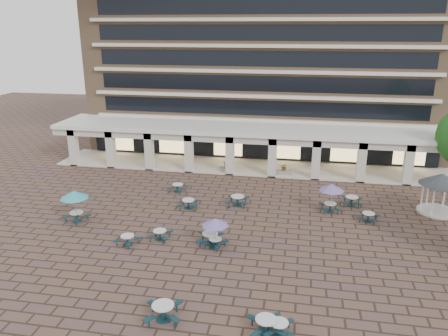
{
  "coord_description": "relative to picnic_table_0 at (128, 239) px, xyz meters",
  "views": [
    {
      "loc": [
        4.8,
        -28.82,
        14.24
      ],
      "look_at": [
        -1.0,
        3.0,
        3.7
      ],
      "focal_mm": 35.0,
      "sensor_mm": 36.0,
      "label": 1
    }
  ],
  "objects": [
    {
      "name": "planter_right",
      "position": [
        9.76,
        16.58,
        0.1
      ],
      "size": [
        1.5,
        0.69,
        1.27
      ],
      "color": "gray",
      "rests_on": "ground"
    },
    {
      "name": "picnic_table_7",
      "position": [
        16.65,
        6.84,
        0.01
      ],
      "size": [
        1.84,
        1.84,
        0.7
      ],
      "rotation": [
        0.0,
        0.0,
        -0.3
      ],
      "color": "#13353B",
      "rests_on": "ground"
    },
    {
      "name": "picnic_table_12",
      "position": [
        0.56,
        10.36,
        0.01
      ],
      "size": [
        1.9,
        1.9,
        0.71
      ],
      "rotation": [
        0.0,
        0.0,
        -0.32
      ],
      "color": "#13353B",
      "rests_on": "ground"
    },
    {
      "name": "picnic_table_1",
      "position": [
        4.87,
        -7.23,
        0.1
      ],
      "size": [
        2.18,
        2.18,
        0.86
      ],
      "rotation": [
        0.0,
        0.0,
        0.19
      ],
      "color": "#13353B",
      "rests_on": "ground"
    },
    {
      "name": "picnic_table_5",
      "position": [
        5.51,
        1.12,
        0.08
      ],
      "size": [
        1.9,
        1.9,
        0.81
      ],
      "rotation": [
        0.0,
        0.0,
        0.06
      ],
      "color": "#13353B",
      "rests_on": "ground"
    },
    {
      "name": "ground",
      "position": [
        6.47,
        3.68,
        -0.41
      ],
      "size": [
        120.0,
        120.0,
        0.0
      ],
      "primitive_type": "plane",
      "color": "brown",
      "rests_on": "ground"
    },
    {
      "name": "picnic_table_3",
      "position": [
        10.09,
        -7.32,
        0.06
      ],
      "size": [
        2.09,
        2.09,
        0.8
      ],
      "rotation": [
        0.0,
        0.0,
        0.27
      ],
      "color": "#13353B",
      "rests_on": "ground"
    },
    {
      "name": "planter_left",
      "position": [
        3.96,
        16.58,
        0.1
      ],
      "size": [
        1.5,
        0.73,
        1.27
      ],
      "color": "gray",
      "rests_on": "ground"
    },
    {
      "name": "apartment_building",
      "position": [
        6.47,
        29.15,
        12.19
      ],
      "size": [
        40.0,
        15.5,
        25.2
      ],
      "color": "#947453",
      "rests_on": "ground"
    },
    {
      "name": "retail_arcade",
      "position": [
        6.47,
        18.48,
        2.59
      ],
      "size": [
        42.0,
        6.6,
        4.4
      ],
      "color": "white",
      "rests_on": "ground"
    },
    {
      "name": "picnic_table_8",
      "position": [
        1.93,
        1.12,
        0.01
      ],
      "size": [
        1.6,
        1.6,
        0.7
      ],
      "rotation": [
        0.0,
        0.0,
        -0.02
      ],
      "color": "#13353B",
      "rests_on": "ground"
    },
    {
      "name": "picnic_table_9",
      "position": [
        2.47,
        6.83,
        0.05
      ],
      "size": [
        1.81,
        1.81,
        0.77
      ],
      "rotation": [
        0.0,
        0.0,
        0.07
      ],
      "color": "#13353B",
      "rests_on": "ground"
    },
    {
      "name": "picnic_table_13",
      "position": [
        15.7,
        9.86,
        0.05
      ],
      "size": [
        1.89,
        1.89,
        0.78
      ],
      "rotation": [
        0.0,
        0.0,
        -0.12
      ],
      "color": "#13353B",
      "rests_on": "ground"
    },
    {
      "name": "picnic_table_10",
      "position": [
        6.35,
        8.14,
        0.09
      ],
      "size": [
        1.89,
        1.89,
        0.84
      ],
      "rotation": [
        0.0,
        0.0,
        0.01
      ],
      "color": "#13353B",
      "rests_on": "ground"
    },
    {
      "name": "picnic_table_2",
      "position": [
        10.72,
        -7.32,
        0.0
      ],
      "size": [
        1.65,
        1.65,
        0.69
      ],
      "rotation": [
        0.0,
        0.0,
        0.08
      ],
      "color": "#13353B",
      "rests_on": "ground"
    },
    {
      "name": "picnic_table_11",
      "position": [
        13.86,
        8.22,
        1.58
      ],
      "size": [
        2.03,
        2.03,
        2.35
      ],
      "rotation": [
        0.0,
        0.0,
        0.12
      ],
      "color": "#13353B",
      "rests_on": "ground"
    },
    {
      "name": "gazebo",
      "position": [
        22.34,
        9.7,
        2.01
      ],
      "size": [
        3.46,
        3.46,
        3.22
      ],
      "rotation": [
        0.0,
        0.0,
        -0.07
      ],
      "color": "beige",
      "rests_on": "ground"
    },
    {
      "name": "picnic_table_6",
      "position": [
        5.97,
        0.69,
        1.39
      ],
      "size": [
        1.84,
        1.84,
        2.12
      ],
      "rotation": [
        0.0,
        0.0,
        -0.42
      ],
      "color": "#13353B",
      "rests_on": "ground"
    },
    {
      "name": "picnic_table_4",
      "position": [
        -5.28,
        2.85,
        1.69
      ],
      "size": [
        2.15,
        2.15,
        2.48
      ],
      "rotation": [
        0.0,
        0.0,
        -0.37
      ],
      "color": "#13353B",
      "rests_on": "ground"
    },
    {
      "name": "picnic_table_0",
      "position": [
        0.0,
        0.0,
        0.0
      ],
      "size": [
        1.84,
        1.84,
        0.69
      ],
      "rotation": [
        0.0,
        0.0,
        -0.32
      ],
      "color": "#13353B",
      "rests_on": "ground"
    }
  ]
}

